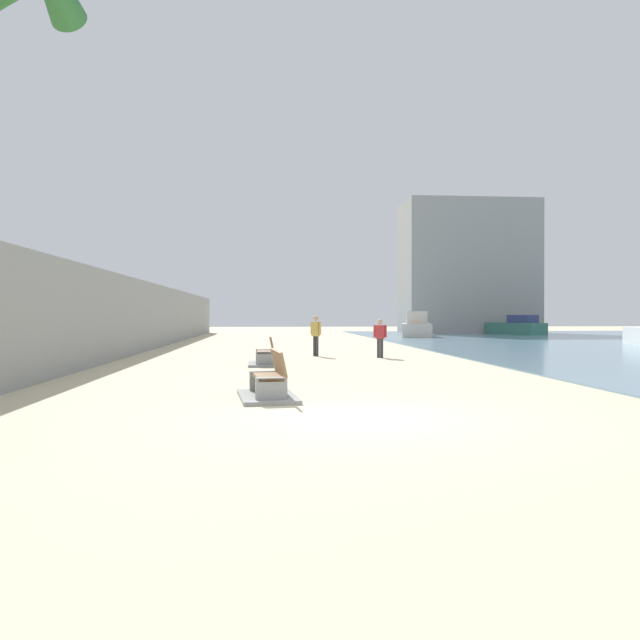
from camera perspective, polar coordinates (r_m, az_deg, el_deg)
The scene contains 9 objects.
ground_plane at distance 28.14m, azimuth -1.78°, elevation -2.98°, with size 120.00×120.00×0.00m, color beige.
seawall at distance 28.69m, azimuth -16.91°, elevation 0.32°, with size 0.80×64.00×3.26m, color gray.
bench_near at distance 12.61m, azimuth -4.76°, elevation -6.17°, with size 1.32×2.21×0.98m.
bench_far at distance 20.97m, azimuth -5.05°, elevation -3.52°, with size 1.13×2.12×0.98m.
person_walking at distance 25.31m, azimuth -0.39°, elevation -1.18°, with size 0.41×0.39×1.66m.
person_standing at distance 24.50m, azimuth 5.57°, elevation -1.46°, with size 0.53×0.20×1.52m.
boat_far_left at distance 54.83m, azimuth 17.68°, elevation -0.61°, with size 3.76×5.66×1.66m.
boat_nearest at distance 47.96m, azimuth 8.89°, elevation -0.66°, with size 3.39×6.27×1.93m.
harbor_building at distance 59.19m, azimuth 13.46°, elevation 4.71°, with size 12.00×6.00×12.16m, color gray.
Camera 1 is at (-1.49, -10.05, 1.69)m, focal length 34.69 mm.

